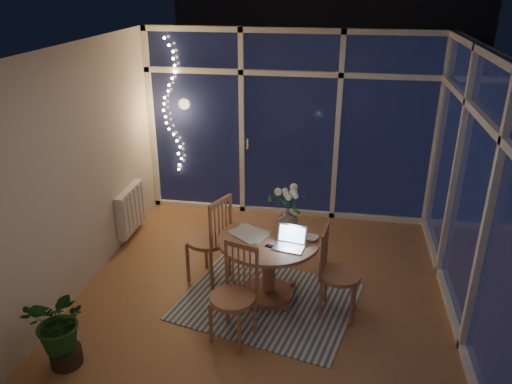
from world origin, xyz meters
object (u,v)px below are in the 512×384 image
laptop (289,238)px  flower_vase (288,220)px  dining_table (269,268)px  chair_right (340,273)px  chair_left (208,238)px  chair_front (233,296)px  potted_plant (61,329)px

laptop → flower_vase: (-0.06, 0.41, -0.00)m
dining_table → flower_vase: 0.55m
dining_table → chair_right: bearing=-12.6°
laptop → chair_left: bearing=168.1°
dining_table → flower_vase: (0.16, 0.25, 0.46)m
dining_table → chair_left: (-0.72, 0.23, 0.17)m
chair_right → laptop: 0.62m
dining_table → chair_front: size_ratio=1.09×
chair_front → flower_vase: 1.10m
dining_table → chair_front: 0.77m
chair_front → laptop: (0.45, 0.56, 0.34)m
chair_left → laptop: chair_left is taller
chair_right → potted_plant: chair_right is taller
dining_table → potted_plant: size_ratio=1.39×
chair_front → potted_plant: chair_front is taller
laptop → potted_plant: 2.23m
dining_table → chair_right: size_ratio=1.08×
laptop → potted_plant: bearing=-137.3°
chair_right → flower_vase: bearing=61.7°
chair_right → chair_front: chair_right is taller
chair_right → chair_front: 1.12m
dining_table → potted_plant: (-1.63, -1.31, 0.02)m
chair_left → chair_right: (1.46, -0.40, -0.04)m
laptop → dining_table: bearing=154.4°
laptop → flower_vase: size_ratio=1.43×
dining_table → chair_right: chair_right is taller
dining_table → laptop: bearing=-36.5°
potted_plant → chair_left: bearing=59.4°
chair_right → laptop: chair_right is taller
chair_front → chair_left: bearing=135.0°
dining_table → potted_plant: 2.10m
chair_right → potted_plant: 2.64m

